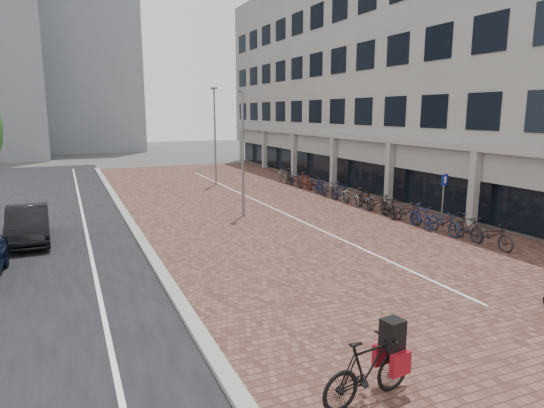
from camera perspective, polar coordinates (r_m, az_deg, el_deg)
The scene contains 13 objects.
ground at distance 14.65m, azimuth 9.50°, elevation -9.13°, with size 140.00×140.00×0.00m, color #474442.
plaza_brick at distance 25.86m, azimuth -1.22°, elevation -0.15°, with size 14.50×42.00×0.04m, color brown.
street_asphalt at distance 24.06m, azimuth -26.27°, elevation -2.16°, with size 8.00×50.00×0.03m, color black.
curb at distance 24.14m, azimuth -17.03°, elevation -1.30°, with size 0.35×42.00×0.14m, color gray.
lane_line at distance 24.03m, azimuth -21.52°, elevation -1.76°, with size 0.12×44.00×0.00m, color white.
parking_line at distance 25.93m, azimuth -0.81°, elevation -0.06°, with size 0.10×30.00×0.00m, color white.
office_building at distance 34.50m, azimuth 13.84°, elevation 16.40°, with size 8.40×40.00×15.00m.
car_dark at distance 20.76m, azimuth -27.06°, elevation -2.19°, with size 1.49×4.26×1.40m, color black.
hero_bike at distance 8.91m, azimuth 11.38°, elevation -18.68°, with size 2.04×0.83×1.40m.
parking_sign at distance 22.20m, azimuth 19.77°, elevation 1.37°, with size 0.47×0.21×2.32m.
lamp_near at distance 22.91m, azimuth -3.50°, elevation 5.84°, with size 0.12×0.12×5.92m, color gray.
lamp_far at distance 32.94m, azimuth -6.81°, elevation 7.87°, with size 0.12×0.12×6.51m, color slate.
bike_row at distance 26.28m, azimuth 9.52°, elevation 1.01°, with size 1.22×20.40×1.05m.
Camera 1 is at (-7.59, -11.50, 5.00)m, focal length 31.59 mm.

